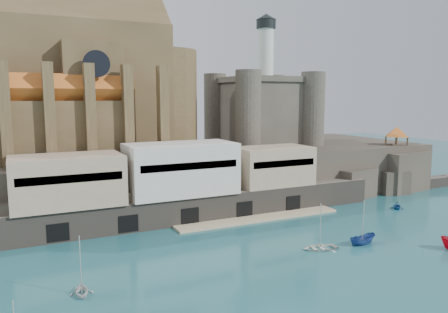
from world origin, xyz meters
name	(u,v)px	position (x,y,z in m)	size (l,w,h in m)	color
ground	(315,255)	(0.00, 0.00, 0.00)	(300.00, 300.00, 0.00)	#1A5159
promontory	(199,172)	(-0.19, 39.37, 4.92)	(100.00, 36.00, 10.00)	#2C2621
quay	(181,185)	(-10.19, 23.07, 6.07)	(70.00, 12.00, 13.05)	#5C5349
church	(75,89)	(-24.13, 41.85, 22.13)	(47.00, 25.93, 30.51)	#4C3C23
castle_keep	(262,107)	(16.08, 41.08, 18.31)	(21.20, 21.20, 29.30)	#403B32
rock_outcrop	(395,171)	(42.00, 25.84, 4.02)	(14.50, 10.50, 8.70)	#2C2621
pavilion	(397,133)	(42.00, 26.00, 12.73)	(6.40, 6.40, 5.40)	#4C3C23
boat_2	(362,244)	(8.57, 0.45, 0.00)	(1.69, 1.73, 4.49)	navy
boat_4	(82,295)	(-29.38, 1.12, 0.00)	(2.85, 1.74, 3.30)	silver
boat_6	(320,249)	(1.89, 1.45, 0.00)	(3.57, 1.04, 5.00)	silver
boat_7	(397,209)	(28.59, 12.76, 0.00)	(2.76, 1.68, 3.20)	navy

